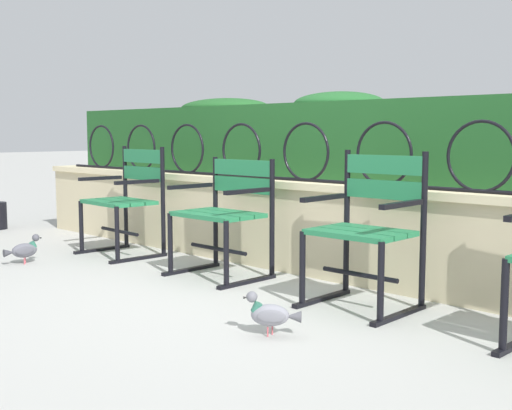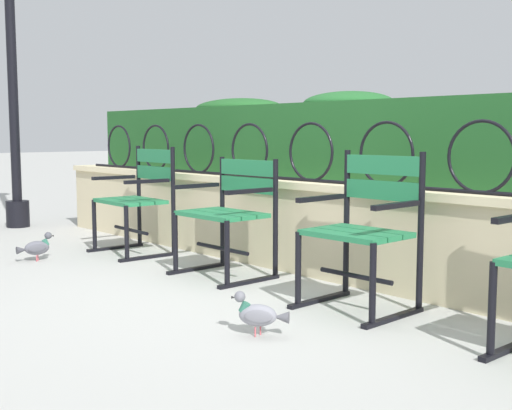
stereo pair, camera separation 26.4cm
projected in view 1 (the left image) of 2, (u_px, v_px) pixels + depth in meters
The scene contains 9 objects.
ground_plane at pixel (251, 292), 4.18m from camera, with size 60.00×60.00×0.00m, color #ADADA8.
stone_wall at pixel (325, 228), 4.68m from camera, with size 6.86×0.41×0.66m.
iron_arch_fence at pixel (307, 155), 4.65m from camera, with size 6.33×0.02×0.42m.
hedge_row at pixel (369, 137), 4.98m from camera, with size 6.73×0.68×0.66m.
park_chair_leftmost at pixel (127, 198), 5.45m from camera, with size 0.63×0.55×0.89m.
park_chair_centre_left at pixel (226, 211), 4.62m from camera, with size 0.63×0.53×0.82m.
park_chair_centre_right at pixel (368, 226), 3.79m from camera, with size 0.57×0.53×0.90m.
pigeon_near_chairs at pixel (271, 314), 3.27m from camera, with size 0.25×0.22×0.22m.
pigeon_far_side at pixel (24, 250), 5.06m from camera, with size 0.13×0.29×0.22m.
Camera 1 is at (2.87, -2.92, 1.00)m, focal length 46.43 mm.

